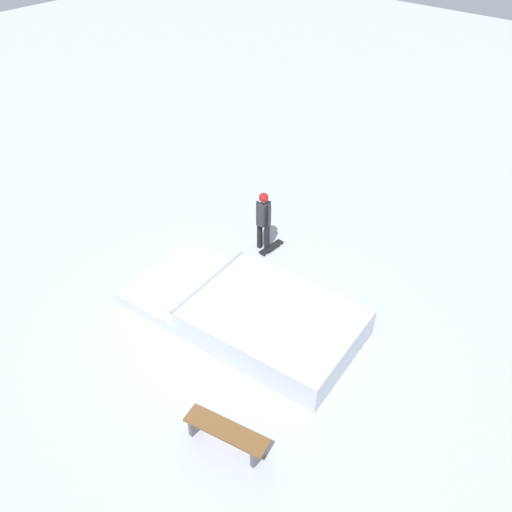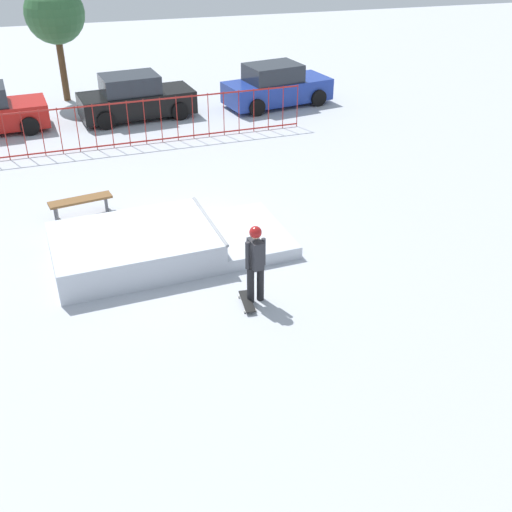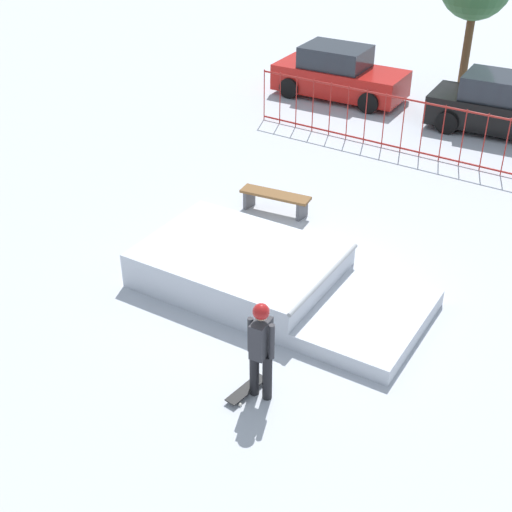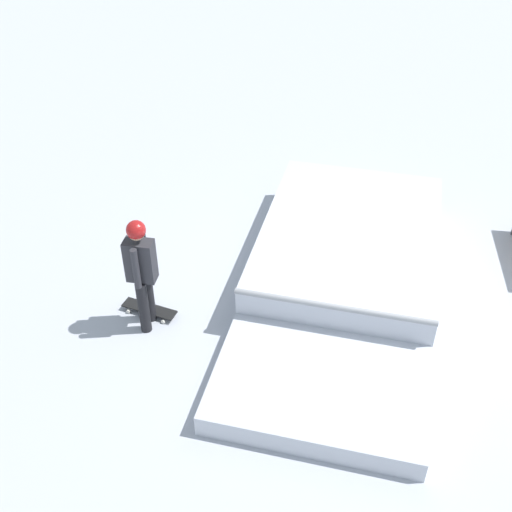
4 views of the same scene
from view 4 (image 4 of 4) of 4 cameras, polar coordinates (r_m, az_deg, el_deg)
ground_plane at (r=9.23m, az=9.60°, el=-4.57°), size 60.00×60.00×0.00m
skate_ramp at (r=9.39m, az=7.98°, el=-1.02°), size 5.64×3.13×0.74m
skater at (r=8.33m, az=-10.29°, el=-1.02°), size 0.43×0.41×1.73m
skateboard at (r=9.09m, az=-9.57°, el=-4.72°), size 0.29×0.81×0.09m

